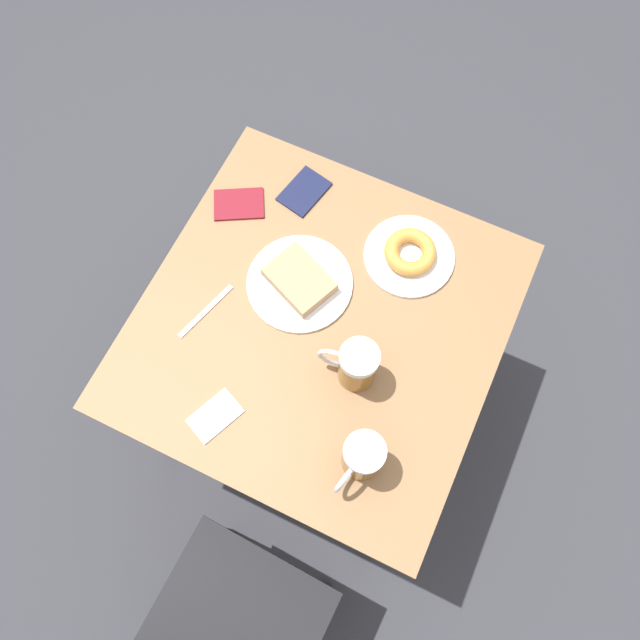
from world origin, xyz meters
name	(u,v)px	position (x,y,z in m)	size (l,w,h in m)	color
ground_plane	(320,396)	(0.00, 0.00, 0.00)	(8.00, 8.00, 0.00)	#333338
table	(320,333)	(0.00, 0.00, 0.67)	(0.84, 0.85, 0.74)	olive
plate_with_cake	(300,282)	(0.09, -0.07, 0.76)	(0.26, 0.26, 0.04)	white
plate_with_donut	(410,254)	(-0.12, -0.25, 0.76)	(0.22, 0.22, 0.05)	white
beer_mug_left	(356,365)	(-0.13, 0.08, 0.82)	(0.14, 0.09, 0.15)	#8C5619
beer_mug_center	(362,457)	(-0.22, 0.26, 0.82)	(0.09, 0.14, 0.15)	#8C5619
napkin_folded	(215,416)	(0.12, 0.30, 0.74)	(0.11, 0.13, 0.00)	white
fork	(206,311)	(0.26, 0.09, 0.74)	(0.06, 0.17, 0.00)	silver
passport_near_edge	(239,204)	(0.32, -0.20, 0.74)	(0.15, 0.14, 0.01)	maroon
passport_far_edge	(304,192)	(0.19, -0.31, 0.74)	(0.11, 0.14, 0.01)	#141938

